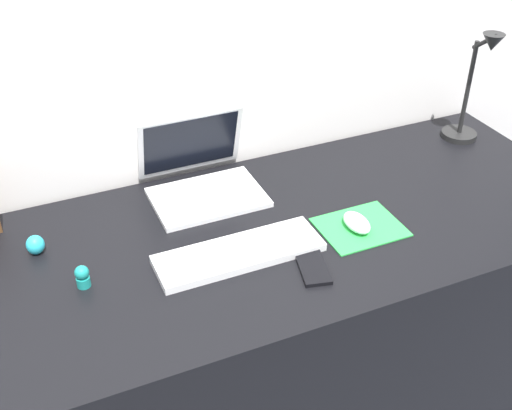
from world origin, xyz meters
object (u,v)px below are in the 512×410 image
(cell_phone, at_px, (313,267))
(toy_figurine_cyan, at_px, (35,245))
(keyboard, at_px, (239,253))
(mouse, at_px, (357,223))
(laptop, at_px, (200,173))
(toy_figurine_teal, at_px, (82,276))
(desk_lamp, at_px, (474,91))

(cell_phone, distance_m, toy_figurine_cyan, 0.67)
(cell_phone, height_order, toy_figurine_cyan, toy_figurine_cyan)
(keyboard, bearing_deg, mouse, -3.20)
(laptop, xyz_separation_m, keyboard, (-0.02, -0.32, -0.04))
(mouse, distance_m, cell_phone, 0.20)
(toy_figurine_cyan, relative_size, toy_figurine_teal, 0.88)
(laptop, bearing_deg, toy_figurine_teal, -143.71)
(desk_lamp, xyz_separation_m, toy_figurine_cyan, (-1.33, -0.05, -0.15))
(desk_lamp, relative_size, toy_figurine_cyan, 7.37)
(laptop, relative_size, mouse, 3.12)
(mouse, xyz_separation_m, cell_phone, (-0.18, -0.10, -0.02))
(desk_lamp, bearing_deg, toy_figurine_teal, -170.24)
(laptop, bearing_deg, mouse, -48.64)
(cell_phone, height_order, toy_figurine_teal, toy_figurine_teal)
(cell_phone, height_order, desk_lamp, desk_lamp)
(laptop, bearing_deg, keyboard, -92.93)
(keyboard, bearing_deg, toy_figurine_teal, 173.25)
(keyboard, relative_size, toy_figurine_cyan, 8.38)
(cell_phone, relative_size, toy_figurine_cyan, 2.61)
(cell_phone, xyz_separation_m, desk_lamp, (0.74, 0.37, 0.17))
(mouse, bearing_deg, keyboard, 176.80)
(mouse, bearing_deg, toy_figurine_teal, 174.89)
(keyboard, xyz_separation_m, mouse, (0.32, -0.02, 0.01))
(keyboard, bearing_deg, desk_lamp, 16.32)
(desk_lamp, bearing_deg, keyboard, -163.68)
(laptop, distance_m, toy_figurine_teal, 0.47)
(mouse, relative_size, toy_figurine_teal, 1.73)
(keyboard, height_order, toy_figurine_cyan, toy_figurine_cyan)
(mouse, height_order, toy_figurine_teal, toy_figurine_teal)
(laptop, height_order, cell_phone, laptop)
(mouse, height_order, cell_phone, mouse)
(toy_figurine_cyan, bearing_deg, cell_phone, -28.91)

